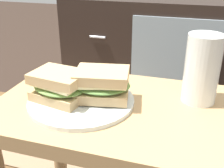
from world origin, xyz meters
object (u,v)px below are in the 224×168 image
plate (82,100)px  sandwich_front (60,86)px  sandwich_back (102,84)px  tv_cabinet (156,51)px  beer_glass (202,70)px

plate → sandwich_front: 0.06m
sandwich_back → sandwich_front: bearing=-163.0°
plate → sandwich_front: (-0.05, -0.01, 0.04)m
tv_cabinet → beer_glass: size_ratio=6.05×
sandwich_front → sandwich_back: bearing=17.0°
plate → sandwich_front: sandwich_front is taller
sandwich_back → beer_glass: bearing=19.6°
sandwich_front → beer_glass: size_ratio=0.89×
plate → beer_glass: beer_glass is taller
plate → sandwich_back: 0.06m
tv_cabinet → plate: tv_cabinet is taller
sandwich_back → beer_glass: 0.23m
sandwich_back → beer_glass: size_ratio=0.91×
sandwich_front → beer_glass: beer_glass is taller
sandwich_back → plate: bearing=-163.0°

